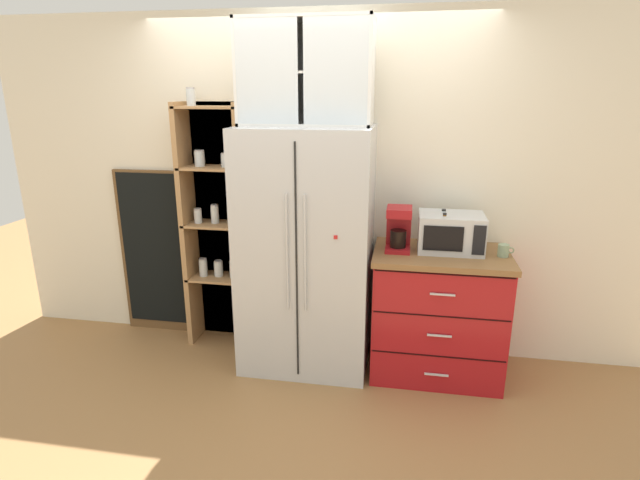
# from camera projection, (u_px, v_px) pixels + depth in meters

# --- Properties ---
(ground_plane) EXTENTS (10.81, 10.81, 0.00)m
(ground_plane) POSITION_uv_depth(u_px,v_px,m) (307.00, 361.00, 3.81)
(ground_plane) COLOR #9E7042
(wall_back_cream) EXTENTS (5.10, 0.10, 2.55)m
(wall_back_cream) POSITION_uv_depth(u_px,v_px,m) (316.00, 188.00, 3.82)
(wall_back_cream) COLOR silver
(wall_back_cream) RESTS_ON ground
(refrigerator) EXTENTS (0.92, 0.67, 1.76)m
(refrigerator) POSITION_uv_depth(u_px,v_px,m) (306.00, 251.00, 3.58)
(refrigerator) COLOR silver
(refrigerator) RESTS_ON ground
(pantry_shelf_column) EXTENTS (0.55, 0.29, 2.02)m
(pantry_shelf_column) POSITION_uv_depth(u_px,v_px,m) (219.00, 223.00, 3.92)
(pantry_shelf_column) COLOR brown
(pantry_shelf_column) RESTS_ON ground
(counter_cabinet) EXTENTS (0.93, 0.63, 0.92)m
(counter_cabinet) POSITION_uv_depth(u_px,v_px,m) (437.00, 313.00, 3.57)
(counter_cabinet) COLOR #A8161C
(counter_cabinet) RESTS_ON ground
(microwave) EXTENTS (0.44, 0.33, 0.26)m
(microwave) POSITION_uv_depth(u_px,v_px,m) (451.00, 232.00, 3.43)
(microwave) COLOR silver
(microwave) RESTS_ON counter_cabinet
(coffee_maker) EXTENTS (0.17, 0.20, 0.31)m
(coffee_maker) POSITION_uv_depth(u_px,v_px,m) (399.00, 228.00, 3.44)
(coffee_maker) COLOR #A8161C
(coffee_maker) RESTS_ON counter_cabinet
(mug_sage) EXTENTS (0.11, 0.07, 0.08)m
(mug_sage) POSITION_uv_depth(u_px,v_px,m) (504.00, 250.00, 3.33)
(mug_sage) COLOR #8CA37F
(mug_sage) RESTS_ON counter_cabinet
(mug_charcoal) EXTENTS (0.12, 0.08, 0.09)m
(mug_charcoal) POSITION_uv_depth(u_px,v_px,m) (443.00, 247.00, 3.40)
(mug_charcoal) COLOR #2D2D33
(mug_charcoal) RESTS_ON counter_cabinet
(bottle_clear) EXTENTS (0.07, 0.07, 0.28)m
(bottle_clear) POSITION_uv_depth(u_px,v_px,m) (442.00, 231.00, 3.49)
(bottle_clear) COLOR silver
(bottle_clear) RESTS_ON counter_cabinet
(bottle_amber) EXTENTS (0.06, 0.06, 0.28)m
(bottle_amber) POSITION_uv_depth(u_px,v_px,m) (443.00, 235.00, 3.39)
(bottle_amber) COLOR brown
(bottle_amber) RESTS_ON counter_cabinet
(upper_cabinet) EXTENTS (0.89, 0.32, 0.68)m
(upper_cabinet) POSITION_uv_depth(u_px,v_px,m) (306.00, 73.00, 3.28)
(upper_cabinet) COLOR silver
(upper_cabinet) RESTS_ON refrigerator
(chalkboard_menu) EXTENTS (0.60, 0.04, 1.39)m
(chalkboard_menu) POSITION_uv_depth(u_px,v_px,m) (155.00, 252.00, 4.14)
(chalkboard_menu) COLOR brown
(chalkboard_menu) RESTS_ON ground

